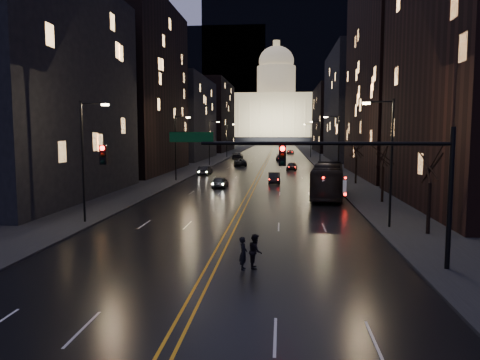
% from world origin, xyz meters
% --- Properties ---
extents(ground, '(900.00, 900.00, 0.00)m').
position_xyz_m(ground, '(0.00, 0.00, 0.00)').
color(ground, black).
rests_on(ground, ground).
extents(road, '(20.00, 320.00, 0.02)m').
position_xyz_m(road, '(0.00, 130.00, 0.01)').
color(road, black).
rests_on(road, ground).
extents(sidewalk_left, '(8.00, 320.00, 0.16)m').
position_xyz_m(sidewalk_left, '(-14.00, 130.00, 0.08)').
color(sidewalk_left, black).
rests_on(sidewalk_left, ground).
extents(sidewalk_right, '(8.00, 320.00, 0.16)m').
position_xyz_m(sidewalk_right, '(14.00, 130.00, 0.08)').
color(sidewalk_right, black).
rests_on(sidewalk_right, ground).
extents(center_line, '(0.62, 320.00, 0.01)m').
position_xyz_m(center_line, '(0.00, 130.00, 0.03)').
color(center_line, orange).
rests_on(center_line, road).
extents(building_left_near, '(12.00, 28.00, 22.00)m').
position_xyz_m(building_left_near, '(-21.00, 22.00, 11.00)').
color(building_left_near, black).
rests_on(building_left_near, ground).
extents(building_left_mid, '(12.00, 30.00, 28.00)m').
position_xyz_m(building_left_mid, '(-21.00, 54.00, 14.00)').
color(building_left_mid, black).
rests_on(building_left_mid, ground).
extents(building_left_far, '(12.00, 34.00, 20.00)m').
position_xyz_m(building_left_far, '(-21.00, 92.00, 10.00)').
color(building_left_far, black).
rests_on(building_left_far, ground).
extents(building_left_dist, '(12.00, 40.00, 24.00)m').
position_xyz_m(building_left_dist, '(-21.00, 140.00, 12.00)').
color(building_left_dist, black).
rests_on(building_left_dist, ground).
extents(building_right_tall, '(12.00, 30.00, 38.00)m').
position_xyz_m(building_right_tall, '(21.00, 50.00, 19.00)').
color(building_right_tall, black).
rests_on(building_right_tall, ground).
extents(building_right_mid, '(12.00, 34.00, 26.00)m').
position_xyz_m(building_right_mid, '(21.00, 92.00, 13.00)').
color(building_right_mid, black).
rests_on(building_right_mid, ground).
extents(building_right_dist, '(12.00, 40.00, 22.00)m').
position_xyz_m(building_right_dist, '(21.00, 140.00, 11.00)').
color(building_right_dist, black).
rests_on(building_right_dist, ground).
extents(mountain_ridge, '(520.00, 60.00, 130.00)m').
position_xyz_m(mountain_ridge, '(40.00, 380.00, 65.00)').
color(mountain_ridge, black).
rests_on(mountain_ridge, ground).
extents(capitol, '(90.00, 50.00, 58.50)m').
position_xyz_m(capitol, '(0.00, 250.00, 17.15)').
color(capitol, black).
rests_on(capitol, ground).
extents(traffic_signal, '(17.29, 0.45, 7.00)m').
position_xyz_m(traffic_signal, '(5.91, -0.00, 5.10)').
color(traffic_signal, black).
rests_on(traffic_signal, ground).
extents(streetlamp_right_near, '(2.13, 0.25, 9.00)m').
position_xyz_m(streetlamp_right_near, '(10.81, 10.00, 5.08)').
color(streetlamp_right_near, black).
rests_on(streetlamp_right_near, ground).
extents(streetlamp_left_near, '(2.13, 0.25, 9.00)m').
position_xyz_m(streetlamp_left_near, '(-10.81, 10.00, 5.08)').
color(streetlamp_left_near, black).
rests_on(streetlamp_left_near, ground).
extents(streetlamp_right_mid, '(2.13, 0.25, 9.00)m').
position_xyz_m(streetlamp_right_mid, '(10.81, 40.00, 5.08)').
color(streetlamp_right_mid, black).
rests_on(streetlamp_right_mid, ground).
extents(streetlamp_left_mid, '(2.13, 0.25, 9.00)m').
position_xyz_m(streetlamp_left_mid, '(-10.81, 40.00, 5.08)').
color(streetlamp_left_mid, black).
rests_on(streetlamp_left_mid, ground).
extents(streetlamp_right_far, '(2.13, 0.25, 9.00)m').
position_xyz_m(streetlamp_right_far, '(10.81, 70.00, 5.08)').
color(streetlamp_right_far, black).
rests_on(streetlamp_right_far, ground).
extents(streetlamp_left_far, '(2.13, 0.25, 9.00)m').
position_xyz_m(streetlamp_left_far, '(-10.81, 70.00, 5.08)').
color(streetlamp_left_far, black).
rests_on(streetlamp_left_far, ground).
extents(streetlamp_right_dist, '(2.13, 0.25, 9.00)m').
position_xyz_m(streetlamp_right_dist, '(10.81, 100.00, 5.08)').
color(streetlamp_right_dist, black).
rests_on(streetlamp_right_dist, ground).
extents(streetlamp_left_dist, '(2.13, 0.25, 9.00)m').
position_xyz_m(streetlamp_left_dist, '(-10.81, 100.00, 5.08)').
color(streetlamp_left_dist, black).
rests_on(streetlamp_left_dist, ground).
extents(tree_right_near, '(2.40, 2.40, 6.65)m').
position_xyz_m(tree_right_near, '(13.00, 8.00, 4.53)').
color(tree_right_near, black).
rests_on(tree_right_near, ground).
extents(tree_right_mid, '(2.40, 2.40, 6.65)m').
position_xyz_m(tree_right_mid, '(13.00, 22.00, 4.53)').
color(tree_right_mid, black).
rests_on(tree_right_mid, ground).
extents(tree_right_far, '(2.40, 2.40, 6.65)m').
position_xyz_m(tree_right_far, '(13.00, 38.00, 4.53)').
color(tree_right_far, black).
rests_on(tree_right_far, ground).
extents(bus, '(4.45, 12.93, 3.53)m').
position_xyz_m(bus, '(8.27, 26.00, 1.76)').
color(bus, black).
rests_on(bus, ground).
extents(oncoming_car_a, '(1.76, 4.17, 1.41)m').
position_xyz_m(oncoming_car_a, '(-3.94, 32.90, 0.70)').
color(oncoming_car_a, black).
rests_on(oncoming_car_a, ground).
extents(oncoming_car_b, '(1.80, 4.45, 1.44)m').
position_xyz_m(oncoming_car_b, '(-8.50, 49.28, 0.72)').
color(oncoming_car_b, black).
rests_on(oncoming_car_b, ground).
extents(oncoming_car_c, '(2.77, 5.52, 1.50)m').
position_xyz_m(oncoming_car_c, '(-4.63, 69.41, 0.75)').
color(oncoming_car_c, black).
rests_on(oncoming_car_c, ground).
extents(oncoming_car_d, '(2.55, 5.78, 1.65)m').
position_xyz_m(oncoming_car_d, '(-7.52, 93.47, 0.83)').
color(oncoming_car_d, black).
rests_on(oncoming_car_d, ground).
extents(receding_car_a, '(1.67, 4.41, 1.44)m').
position_xyz_m(receding_car_a, '(2.50, 38.37, 0.72)').
color(receding_car_a, black).
rests_on(receding_car_a, ground).
extents(receding_car_b, '(2.10, 4.47, 1.48)m').
position_xyz_m(receding_car_b, '(5.26, 59.77, 0.74)').
color(receding_car_b, black).
rests_on(receding_car_b, ground).
extents(receding_car_c, '(2.54, 5.41, 1.53)m').
position_xyz_m(receding_car_c, '(3.31, 85.52, 0.76)').
color(receding_car_c, black).
rests_on(receding_car_c, ground).
extents(receding_car_d, '(2.36, 4.82, 1.32)m').
position_xyz_m(receding_car_d, '(6.14, 121.62, 0.66)').
color(receding_car_d, black).
rests_on(receding_car_d, ground).
extents(pedestrian_a, '(0.40, 0.61, 1.65)m').
position_xyz_m(pedestrian_a, '(1.63, -0.56, 0.83)').
color(pedestrian_a, black).
rests_on(pedestrian_a, ground).
extents(pedestrian_b, '(0.51, 0.86, 1.72)m').
position_xyz_m(pedestrian_b, '(2.20, -0.19, 0.86)').
color(pedestrian_b, black).
rests_on(pedestrian_b, ground).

